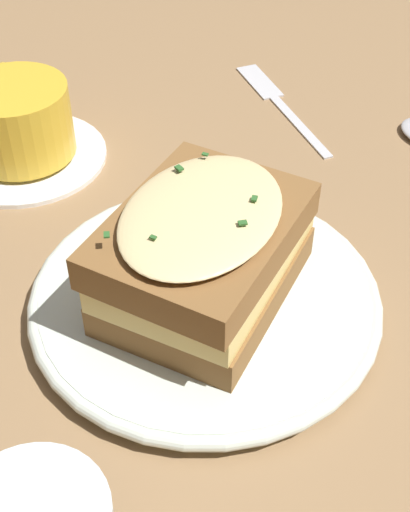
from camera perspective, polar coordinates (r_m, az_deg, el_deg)
The scene contains 5 objects.
ground_plane at distance 0.47m, azimuth 0.18°, elevation -7.04°, with size 2.40×2.40×0.00m, color olive.
dinner_plate at distance 0.49m, azimuth 0.00°, elevation -3.47°, with size 0.24×0.24×0.02m.
sandwich at distance 0.46m, azimuth -0.11°, elevation 0.30°, with size 0.17×0.17×0.08m.
teacup_with_saucer at distance 0.64m, azimuth -14.65°, elevation 9.94°, with size 0.15×0.14×0.07m.
fork at distance 0.72m, azimuth 5.53°, elevation 12.58°, with size 0.18×0.04×0.00m.
Camera 1 is at (-0.27, 0.15, 0.36)m, focal length 50.00 mm.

